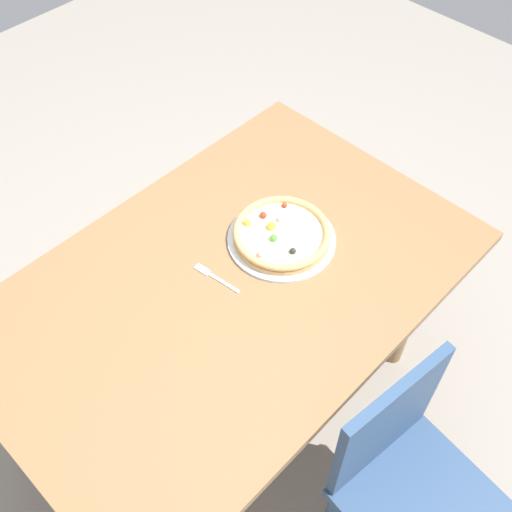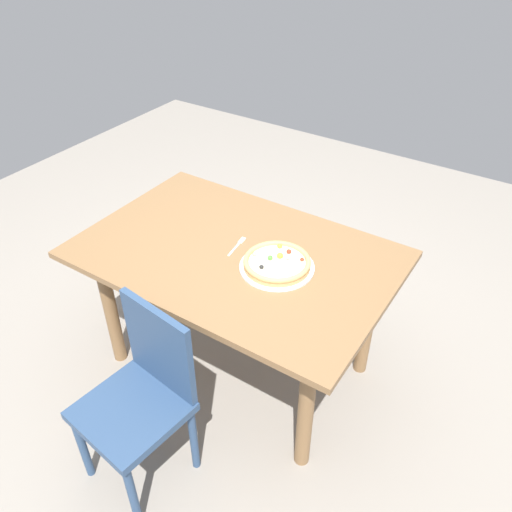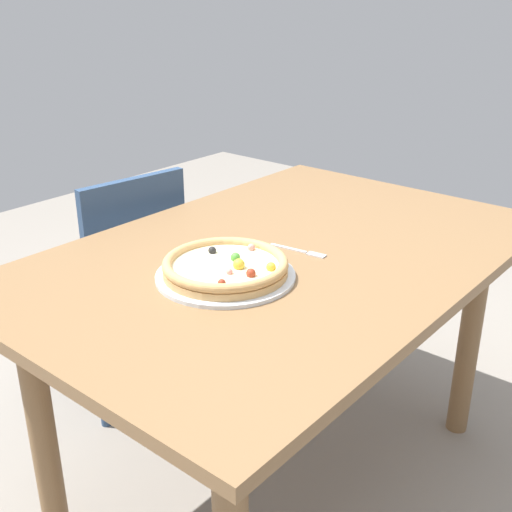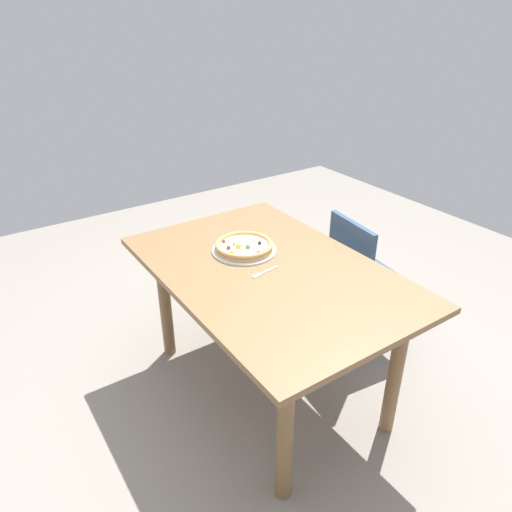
{
  "view_description": "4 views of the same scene",
  "coord_description": "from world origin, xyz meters",
  "px_view_note": "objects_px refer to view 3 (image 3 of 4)",
  "views": [
    {
      "loc": [
        -0.73,
        -0.81,
        2.24
      ],
      "look_at": [
        0.11,
        0.0,
        0.79
      ],
      "focal_mm": 43.01,
      "sensor_mm": 36.0,
      "label": 1
    },
    {
      "loc": [
        1.16,
        -1.6,
        2.22
      ],
      "look_at": [
        0.11,
        0.0,
        0.79
      ],
      "focal_mm": 36.4,
      "sensor_mm": 36.0,
      "label": 2
    },
    {
      "loc": [
        1.26,
        0.96,
        1.43
      ],
      "look_at": [
        0.11,
        0.0,
        0.79
      ],
      "focal_mm": 44.83,
      "sensor_mm": 36.0,
      "label": 3
    },
    {
      "loc": [
        -1.64,
        1.19,
        1.92
      ],
      "look_at": [
        0.11,
        0.0,
        0.79
      ],
      "focal_mm": 33.07,
      "sensor_mm": 36.0,
      "label": 4
    }
  ],
  "objects_px": {
    "chair_near": "(122,280)",
    "plate": "(226,276)",
    "fork": "(302,251)",
    "pizza": "(227,266)",
    "dining_table": "(282,286)"
  },
  "relations": [
    {
      "from": "dining_table",
      "to": "fork",
      "type": "xyz_separation_m",
      "value": [
        -0.02,
        0.05,
        0.11
      ]
    },
    {
      "from": "fork",
      "to": "chair_near",
      "type": "bearing_deg",
      "value": 174.86
    },
    {
      "from": "fork",
      "to": "pizza",
      "type": "bearing_deg",
      "value": -107.8
    },
    {
      "from": "chair_near",
      "to": "plate",
      "type": "xyz_separation_m",
      "value": [
        0.22,
        0.7,
        0.3
      ]
    },
    {
      "from": "plate",
      "to": "pizza",
      "type": "xyz_separation_m",
      "value": [
        -0.0,
        0.0,
        0.03
      ]
    },
    {
      "from": "dining_table",
      "to": "plate",
      "type": "xyz_separation_m",
      "value": [
        0.23,
        0.0,
        0.11
      ]
    },
    {
      "from": "dining_table",
      "to": "chair_near",
      "type": "height_order",
      "value": "chair_near"
    },
    {
      "from": "chair_near",
      "to": "plate",
      "type": "height_order",
      "value": "chair_near"
    },
    {
      "from": "plate",
      "to": "fork",
      "type": "xyz_separation_m",
      "value": [
        -0.25,
        0.05,
        -0.0
      ]
    },
    {
      "from": "dining_table",
      "to": "plate",
      "type": "distance_m",
      "value": 0.25
    },
    {
      "from": "chair_near",
      "to": "plate",
      "type": "relative_size",
      "value": 2.54
    },
    {
      "from": "dining_table",
      "to": "fork",
      "type": "relative_size",
      "value": 8.94
    },
    {
      "from": "plate",
      "to": "fork",
      "type": "bearing_deg",
      "value": 169.45
    },
    {
      "from": "dining_table",
      "to": "fork",
      "type": "distance_m",
      "value": 0.12
    },
    {
      "from": "chair_near",
      "to": "pizza",
      "type": "height_order",
      "value": "chair_near"
    }
  ]
}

